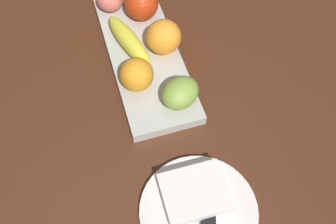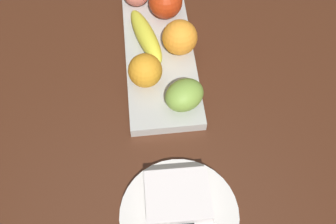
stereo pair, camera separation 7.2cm
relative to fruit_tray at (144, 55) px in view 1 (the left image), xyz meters
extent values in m
plane|color=#4A2616|center=(-0.02, -0.01, -0.01)|extent=(2.40, 2.40, 0.00)
cube|color=#BABBB6|center=(0.00, 0.00, 0.00)|extent=(0.40, 0.15, 0.02)
sphere|color=red|center=(0.11, -0.03, 0.05)|extent=(0.08, 0.08, 0.08)
ellipsoid|color=yellow|center=(0.02, 0.03, 0.03)|extent=(0.17, 0.08, 0.04)
sphere|color=orange|center=(-0.08, 0.04, 0.05)|extent=(0.07, 0.07, 0.07)
sphere|color=orange|center=(-0.01, -0.04, 0.05)|extent=(0.08, 0.08, 0.08)
ellipsoid|color=#83AD42|center=(-0.15, -0.04, 0.04)|extent=(0.10, 0.10, 0.06)
cylinder|color=white|center=(-0.37, 0.00, 0.00)|extent=(0.21, 0.21, 0.01)
cube|color=white|center=(-0.34, 0.00, 0.02)|extent=(0.10, 0.11, 0.03)
cube|color=silver|center=(-0.37, -0.02, 0.00)|extent=(0.15, 0.07, 0.00)
camera|label=1|loc=(-0.55, 0.11, 0.65)|focal=40.92mm
camera|label=2|loc=(-0.57, 0.04, 0.65)|focal=40.92mm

